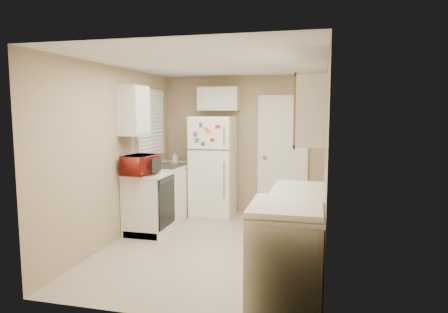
# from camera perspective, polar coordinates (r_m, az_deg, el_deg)

# --- Properties ---
(floor) EXTENTS (3.80, 3.80, 0.00)m
(floor) POSITION_cam_1_polar(r_m,az_deg,el_deg) (5.47, -1.29, -12.66)
(floor) COLOR beige
(floor) RESTS_ON ground
(ceiling) EXTENTS (3.80, 3.80, 0.00)m
(ceiling) POSITION_cam_1_polar(r_m,az_deg,el_deg) (5.20, -1.36, 13.18)
(ceiling) COLOR white
(ceiling) RESTS_ON floor
(wall_left) EXTENTS (3.80, 3.80, 0.00)m
(wall_left) POSITION_cam_1_polar(r_m,az_deg,el_deg) (5.73, -14.97, 0.32)
(wall_left) COLOR tan
(wall_left) RESTS_ON floor
(wall_right) EXTENTS (3.80, 3.80, 0.00)m
(wall_right) POSITION_cam_1_polar(r_m,az_deg,el_deg) (5.02, 14.29, -0.53)
(wall_right) COLOR tan
(wall_right) RESTS_ON floor
(wall_back) EXTENTS (2.80, 2.80, 0.00)m
(wall_back) POSITION_cam_1_polar(r_m,az_deg,el_deg) (7.04, 2.73, 1.70)
(wall_back) COLOR tan
(wall_back) RESTS_ON floor
(wall_front) EXTENTS (2.80, 2.80, 0.00)m
(wall_front) POSITION_cam_1_polar(r_m,az_deg,el_deg) (3.42, -9.69, -3.74)
(wall_front) COLOR tan
(wall_front) RESTS_ON floor
(left_counter) EXTENTS (0.60, 1.80, 0.90)m
(left_counter) POSITION_cam_1_polar(r_m,az_deg,el_deg) (6.52, -8.62, -5.45)
(left_counter) COLOR silver
(left_counter) RESTS_ON floor
(dishwasher) EXTENTS (0.03, 0.58, 0.72)m
(dishwasher) POSITION_cam_1_polar(r_m,az_deg,el_deg) (5.86, -8.24, -6.42)
(dishwasher) COLOR black
(dishwasher) RESTS_ON floor
(sink) EXTENTS (0.54, 0.74, 0.16)m
(sink) POSITION_cam_1_polar(r_m,az_deg,el_deg) (6.58, -8.18, -1.69)
(sink) COLOR gray
(sink) RESTS_ON left_counter
(microwave) EXTENTS (0.53, 0.33, 0.34)m
(microwave) POSITION_cam_1_polar(r_m,az_deg,el_deg) (5.75, -11.93, -1.07)
(microwave) COLOR maroon
(microwave) RESTS_ON left_counter
(soap_bottle) EXTENTS (0.08, 0.08, 0.17)m
(soap_bottle) POSITION_cam_1_polar(r_m,az_deg,el_deg) (7.07, -6.98, 0.05)
(soap_bottle) COLOR silver
(soap_bottle) RESTS_ON left_counter
(window_blinds) EXTENTS (0.10, 0.98, 1.08)m
(window_blinds) POSITION_cam_1_polar(r_m,az_deg,el_deg) (6.62, -10.38, 4.75)
(window_blinds) COLOR silver
(window_blinds) RESTS_ON wall_left
(upper_cabinet_left) EXTENTS (0.30, 0.45, 0.70)m
(upper_cabinet_left) POSITION_cam_1_polar(r_m,az_deg,el_deg) (5.82, -12.80, 6.40)
(upper_cabinet_left) COLOR silver
(upper_cabinet_left) RESTS_ON wall_left
(refrigerator) EXTENTS (0.72, 0.70, 1.70)m
(refrigerator) POSITION_cam_1_polar(r_m,az_deg,el_deg) (6.82, -1.55, -1.42)
(refrigerator) COLOR white
(refrigerator) RESTS_ON floor
(cabinet_over_fridge) EXTENTS (0.70, 0.30, 0.40)m
(cabinet_over_fridge) POSITION_cam_1_polar(r_m,az_deg,el_deg) (6.96, -0.74, 8.24)
(cabinet_over_fridge) COLOR silver
(cabinet_over_fridge) RESTS_ON wall_back
(interior_door) EXTENTS (0.86, 0.06, 2.08)m
(interior_door) POSITION_cam_1_polar(r_m,az_deg,el_deg) (6.92, 8.36, 0.05)
(interior_door) COLOR white
(interior_door) RESTS_ON floor
(right_counter) EXTENTS (0.60, 2.00, 0.90)m
(right_counter) POSITION_cam_1_polar(r_m,az_deg,el_deg) (4.41, 10.09, -11.44)
(right_counter) COLOR silver
(right_counter) RESTS_ON floor
(stove) EXTENTS (0.66, 0.81, 0.97)m
(stove) POSITION_cam_1_polar(r_m,az_deg,el_deg) (3.84, 8.74, -13.63)
(stove) COLOR white
(stove) RESTS_ON floor
(upper_cabinet_right) EXTENTS (0.30, 1.20, 0.70)m
(upper_cabinet_right) POSITION_cam_1_polar(r_m,az_deg,el_deg) (4.48, 12.63, 6.36)
(upper_cabinet_right) COLOR silver
(upper_cabinet_right) RESTS_ON wall_right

